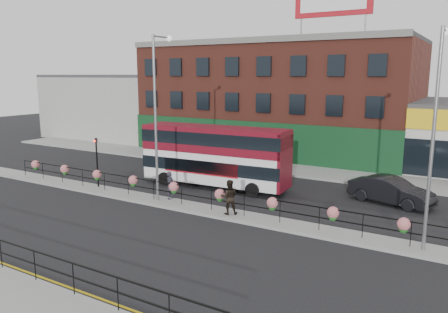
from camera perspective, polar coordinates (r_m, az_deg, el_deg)
The scene contains 16 objects.
ground at distance 24.33m, azimuth -3.65°, elevation -6.93°, with size 120.00×120.00×0.00m, color black.
north_pavement at distance 34.54m, azimuth 7.68°, elevation -1.57°, with size 60.00×4.00×0.15m, color gray.
median at distance 24.31m, azimuth -3.65°, elevation -6.76°, with size 60.00×1.60×0.15m, color gray.
yellow_line_inner at distance 17.77m, azimuth -22.23°, elevation -14.59°, with size 60.00×0.10×0.01m, color gold.
yellow_line_outer at distance 17.68m, azimuth -22.71°, elevation -14.76°, with size 60.00×0.10×0.01m, color gold.
brick_building at distance 42.71m, azimuth 7.13°, elevation 7.62°, with size 25.00×12.21×10.30m.
warehouse_west at distance 54.24m, azimuth -12.99°, elevation 6.51°, with size 15.50×12.00×7.30m.
median_railing at distance 24.04m, azimuth -3.68°, elevation -4.55°, with size 30.04×0.56×1.23m.
south_railing at distance 18.77m, azimuth -27.19°, elevation -10.47°, with size 20.04×0.05×1.12m.
double_decker_bus at distance 28.52m, azimuth -1.18°, elevation 0.82°, with size 10.07×2.98×4.02m.
car at distance 26.91m, azimuth 20.96°, elevation -4.18°, with size 4.99×2.84×1.56m, color black.
pedestrian_a at distance 25.75m, azimuth -7.03°, elevation -3.75°, with size 0.45×0.63×1.64m, color #292833.
pedestrian_b at distance 22.81m, azimuth 0.66°, elevation -5.32°, with size 1.12×1.06×1.83m, color black.
lamp_column_west at distance 25.12m, azimuth -8.64°, elevation 6.82°, with size 0.34×1.65×9.39m.
lamp_column_east at distance 19.42m, azimuth 25.86°, elevation 4.20°, with size 0.33×1.59×9.06m.
traffic_light_median at distance 29.19m, azimuth -16.33°, elevation 0.62°, with size 0.15×0.28×3.65m.
Camera 1 is at (13.18, -19.08, 7.36)m, focal length 35.00 mm.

